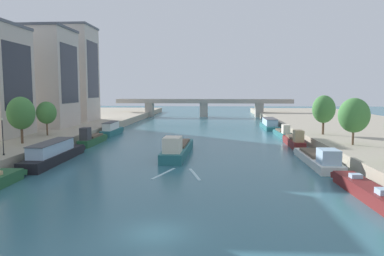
{
  "coord_description": "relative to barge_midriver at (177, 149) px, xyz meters",
  "views": [
    {
      "loc": [
        3.98,
        -23.31,
        9.65
      ],
      "look_at": [
        0.0,
        39.83,
        3.04
      ],
      "focal_mm": 33.7,
      "sensor_mm": 36.0,
      "label": 1
    }
  ],
  "objects": [
    {
      "name": "tree_left_third",
      "position": [
        -23.82,
        8.4,
        4.74
      ],
      "size": [
        3.41,
        3.41,
        5.95
      ],
      "color": "brown",
      "rests_on": "quay_left"
    },
    {
      "name": "barge_midriver",
      "position": [
        0.0,
        0.0,
        0.0
      ],
      "size": [
        3.63,
        17.12,
        3.42
      ],
      "color": "#23666B",
      "rests_on": "ground"
    },
    {
      "name": "moored_boat_right_near",
      "position": [
        19.71,
        23.48,
        -0.21
      ],
      "size": [
        2.13,
        10.72,
        2.78
      ],
      "color": "#23666B",
      "rests_on": "ground"
    },
    {
      "name": "tree_right_past_mid",
      "position": [
        25.5,
        0.42,
        5.05
      ],
      "size": [
        4.35,
        4.35,
        6.8
      ],
      "color": "brown",
      "rests_on": "quay_right"
    },
    {
      "name": "building_left_corner",
      "position": [
        -32.62,
        23.16,
        11.34
      ],
      "size": [
        14.76,
        11.55,
        21.14
      ],
      "color": "#BCB2A8",
      "rests_on": "quay_left"
    },
    {
      "name": "moored_boat_right_downstream",
      "position": [
        19.0,
        -5.4,
        -0.21
      ],
      "size": [
        3.05,
        15.13,
        2.73
      ],
      "color": "silver",
      "rests_on": "ground"
    },
    {
      "name": "bridge_far",
      "position": [
        1.51,
        79.21,
        3.15
      ],
      "size": [
        64.14,
        4.4,
        6.5
      ],
      "color": "#9E998E",
      "rests_on": "ground"
    },
    {
      "name": "ground_plane",
      "position": [
        1.51,
        -29.28,
        -1.03
      ],
      "size": [
        400.0,
        400.0,
        0.0
      ],
      "primitive_type": "plane",
      "color": "#336675"
    },
    {
      "name": "quay_left",
      "position": [
        -36.56,
        25.72,
        -0.14
      ],
      "size": [
        36.0,
        170.0,
        1.79
      ],
      "primitive_type": "cube",
      "color": "#A89E89",
      "rests_on": "ground"
    },
    {
      "name": "lamppost_left_bank",
      "position": [
        -20.15,
        -10.84,
        3.24
      ],
      "size": [
        0.28,
        0.28,
        4.53
      ],
      "color": "black",
      "rests_on": "quay_left"
    },
    {
      "name": "moored_boat_left_far",
      "position": [
        -16.48,
        10.21,
        -0.05
      ],
      "size": [
        1.96,
        11.29,
        3.34
      ],
      "color": "#235633",
      "rests_on": "ground"
    },
    {
      "name": "moored_boat_right_lone",
      "position": [
        19.32,
        -19.5,
        -0.42
      ],
      "size": [
        2.49,
        12.21,
        2.26
      ],
      "color": "maroon",
      "rests_on": "ground"
    },
    {
      "name": "moored_boat_left_downstream",
      "position": [
        -16.12,
        -6.0,
        0.18
      ],
      "size": [
        3.03,
        16.28,
        2.89
      ],
      "color": "black",
      "rests_on": "ground"
    },
    {
      "name": "moored_boat_left_midway",
      "position": [
        -16.83,
        23.82,
        0.17
      ],
      "size": [
        2.26,
        11.63,
        2.89
      ],
      "color": "#23666B",
      "rests_on": "ground"
    },
    {
      "name": "building_left_tall",
      "position": [
        -32.62,
        39.68,
        12.97
      ],
      "size": [
        13.68,
        10.79,
        24.39
      ],
      "color": "#BCB2A8",
      "rests_on": "quay_left"
    },
    {
      "name": "tree_left_far",
      "position": [
        -23.13,
        -1.11,
        5.26
      ],
      "size": [
        3.99,
        3.99,
        6.95
      ],
      "color": "brown",
      "rests_on": "quay_left"
    },
    {
      "name": "wake_behind_barge",
      "position": [
        1.4,
        -11.74,
        -1.02
      ],
      "size": [
        5.6,
        5.98,
        0.03
      ],
      "color": "#A5D1DB",
      "rests_on": "ground"
    },
    {
      "name": "tree_right_end_of_row",
      "position": [
        24.92,
        12.92,
        5.28
      ],
      "size": [
        3.98,
        3.98,
        7.01
      ],
      "color": "brown",
      "rests_on": "quay_right"
    },
    {
      "name": "moored_boat_right_upstream",
      "position": [
        19.25,
        10.05,
        -0.06
      ],
      "size": [
        2.21,
        11.85,
        3.19
      ],
      "color": "maroon",
      "rests_on": "ground"
    },
    {
      "name": "quay_right",
      "position": [
        39.58,
        25.72,
        -0.14
      ],
      "size": [
        36.0,
        170.0,
        1.79
      ],
      "primitive_type": "cube",
      "color": "#A89E89",
      "rests_on": "ground"
    },
    {
      "name": "moored_boat_right_end",
      "position": [
        19.48,
        39.94,
        0.08
      ],
      "size": [
        3.5,
        15.86,
        2.65
      ],
      "color": "#23666B",
      "rests_on": "ground"
    }
  ]
}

